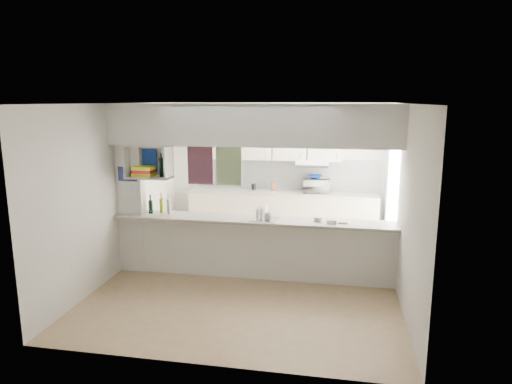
% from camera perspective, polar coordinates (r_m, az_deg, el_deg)
% --- Properties ---
extents(floor, '(4.80, 4.80, 0.00)m').
position_cam_1_polar(floor, '(7.07, -0.48, -10.57)').
color(floor, '#967857').
rests_on(floor, ground).
extents(ceiling, '(4.80, 4.80, 0.00)m').
position_cam_1_polar(ceiling, '(6.55, -0.52, 11.02)').
color(ceiling, white).
rests_on(ceiling, wall_back).
extents(wall_back, '(4.20, 0.00, 4.20)m').
position_cam_1_polar(wall_back, '(9.02, 2.37, 2.82)').
color(wall_back, silver).
rests_on(wall_back, floor).
extents(wall_left, '(0.00, 4.80, 4.80)m').
position_cam_1_polar(wall_left, '(7.37, -16.75, 0.41)').
color(wall_left, silver).
rests_on(wall_left, floor).
extents(wall_right, '(0.00, 4.80, 4.80)m').
position_cam_1_polar(wall_right, '(6.63, 17.62, -0.83)').
color(wall_right, silver).
rests_on(wall_right, floor).
extents(servery_partition, '(4.20, 0.50, 2.60)m').
position_cam_1_polar(servery_partition, '(6.66, -1.97, 2.90)').
color(servery_partition, silver).
rests_on(servery_partition, floor).
extents(cubby_shelf, '(0.65, 0.35, 0.50)m').
position_cam_1_polar(cubby_shelf, '(7.02, -13.29, 3.47)').
color(cubby_shelf, white).
rests_on(cubby_shelf, bulkhead).
extents(kitchen_run, '(3.60, 0.63, 2.24)m').
position_cam_1_polar(kitchen_run, '(8.83, 3.14, -0.50)').
color(kitchen_run, beige).
rests_on(kitchen_run, floor).
extents(microwave, '(0.49, 0.33, 0.27)m').
position_cam_1_polar(microwave, '(8.72, 7.63, 0.81)').
color(microwave, white).
rests_on(microwave, bench_top).
extents(bowl, '(0.27, 0.27, 0.07)m').
position_cam_1_polar(bowl, '(8.69, 7.42, 1.90)').
color(bowl, navy).
rests_on(bowl, microwave).
extents(dish_rack, '(0.44, 0.35, 0.22)m').
position_cam_1_polar(dish_rack, '(6.69, 1.06, -2.77)').
color(dish_rack, silver).
rests_on(dish_rack, breakfast_bar).
extents(cup, '(0.16, 0.16, 0.10)m').
position_cam_1_polar(cup, '(6.66, 1.64, -3.04)').
color(cup, white).
rests_on(cup, dish_rack).
extents(wine_bottles, '(0.37, 0.15, 0.33)m').
position_cam_1_polar(wine_bottles, '(7.21, -11.82, -1.70)').
color(wine_bottles, black).
rests_on(wine_bottles, breakfast_bar).
extents(plastic_tubs, '(0.49, 0.22, 0.07)m').
position_cam_1_polar(plastic_tubs, '(6.64, 8.53, -3.49)').
color(plastic_tubs, silver).
rests_on(plastic_tubs, breakfast_bar).
extents(utensil_jar, '(0.09, 0.09, 0.13)m').
position_cam_1_polar(utensil_jar, '(8.89, -0.30, 0.65)').
color(utensil_jar, black).
rests_on(utensil_jar, bench_top).
extents(knife_block, '(0.11, 0.10, 0.18)m').
position_cam_1_polar(knife_block, '(8.85, 2.30, 0.76)').
color(knife_block, '#502E1B').
rests_on(knife_block, bench_top).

